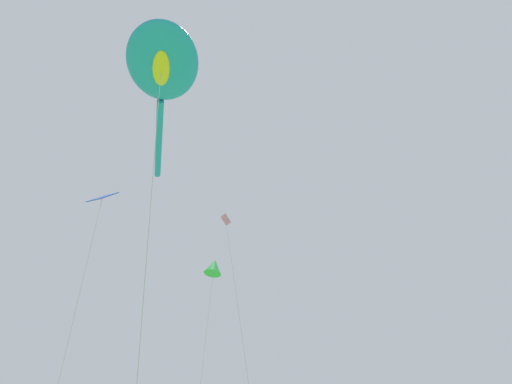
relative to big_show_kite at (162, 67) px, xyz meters
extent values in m
ellipsoid|color=#1E8CBF|center=(-0.11, -0.24, 0.03)|extent=(5.08, 5.64, 1.04)
cylinder|color=#1E8CBF|center=(2.15, 4.69, -0.13)|extent=(2.93, 5.81, 0.37)
ellipsoid|color=yellow|center=(-0.11, -0.24, -0.44)|extent=(1.60, 2.19, 0.37)
cylinder|color=#B2B2B7|center=(1.27, 0.94, -10.01)|extent=(2.79, 2.38, 19.05)
cone|color=green|center=(8.90, 8.96, -4.37)|extent=(1.67, 1.62, 1.17)
cube|color=pink|center=(7.43, 5.39, -3.13)|extent=(0.57, 0.66, 0.61)
cylinder|color=#B2B2B7|center=(7.18, 2.93, -11.33)|extent=(0.52, 4.93, 16.41)
cube|color=blue|center=(-0.27, 3.90, -5.72)|extent=(1.17, 1.13, 1.02)
cylinder|color=#B2B2B7|center=(0.17, 4.96, -12.63)|extent=(0.90, 2.15, 13.81)
camera|label=1|loc=(-3.99, -13.11, -17.53)|focal=29.94mm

